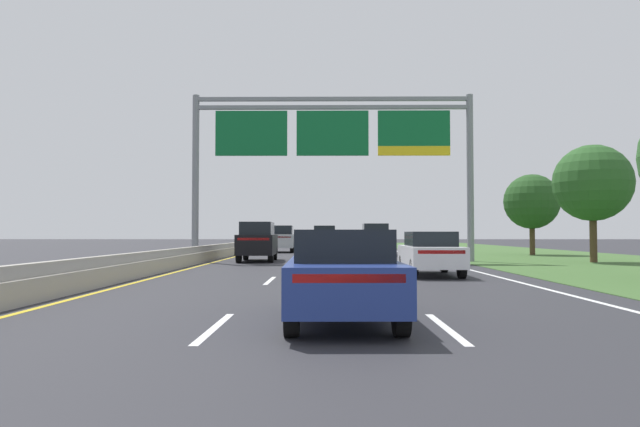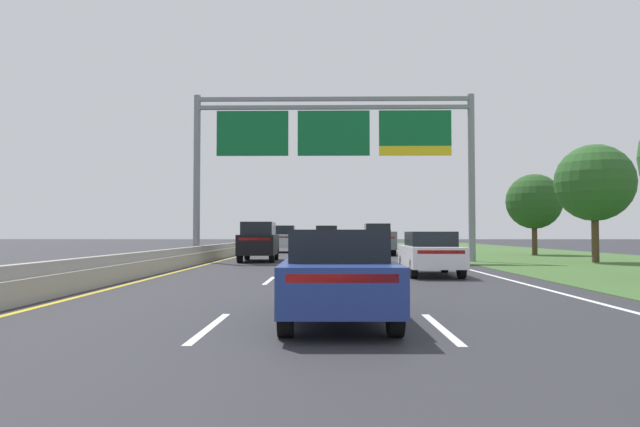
# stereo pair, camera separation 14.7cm
# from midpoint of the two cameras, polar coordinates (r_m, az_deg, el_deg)

# --- Properties ---
(ground_plane) EXTENTS (220.00, 220.00, 0.00)m
(ground_plane) POSITION_cam_midpoint_polar(r_m,az_deg,el_deg) (33.65, 0.56, -4.57)
(ground_plane) COLOR #2B2B30
(lane_striping) EXTENTS (11.96, 106.00, 0.01)m
(lane_striping) POSITION_cam_midpoint_polar(r_m,az_deg,el_deg) (33.19, 0.56, -4.60)
(lane_striping) COLOR white
(lane_striping) RESTS_ON ground
(grass_verge_right) EXTENTS (14.00, 110.00, 0.02)m
(grass_verge_right) POSITION_cam_midpoint_polar(r_m,az_deg,el_deg) (36.42, 23.15, -4.20)
(grass_verge_right) COLOR #3D602D
(grass_verge_right) RESTS_ON ground
(median_barrier_concrete) EXTENTS (0.60, 110.00, 0.85)m
(median_barrier_concrete) POSITION_cam_midpoint_polar(r_m,az_deg,el_deg) (34.28, -10.56, -3.90)
(median_barrier_concrete) COLOR #A8A399
(median_barrier_concrete) RESTS_ON ground
(overhead_sign_gantry) EXTENTS (15.06, 0.42, 8.95)m
(overhead_sign_gantry) POSITION_cam_midpoint_polar(r_m,az_deg,el_deg) (30.50, 1.13, 7.22)
(overhead_sign_gantry) COLOR gray
(overhead_sign_gantry) RESTS_ON ground
(pickup_truck_grey) EXTENTS (2.03, 5.41, 2.20)m
(pickup_truck_grey) POSITION_cam_midpoint_polar(r_m,az_deg,el_deg) (40.05, 5.58, -2.61)
(pickup_truck_grey) COLOR slate
(pickup_truck_grey) RESTS_ON ground
(car_black_left_lane_suv) EXTENTS (2.03, 4.75, 2.11)m
(car_black_left_lane_suv) POSITION_cam_midpoint_polar(r_m,az_deg,el_deg) (30.88, -6.43, -2.75)
(car_black_left_lane_suv) COLOR black
(car_black_left_lane_suv) RESTS_ON ground
(car_silver_left_lane_suv) EXTENTS (2.00, 4.74, 2.11)m
(car_silver_left_lane_suv) POSITION_cam_midpoint_polar(r_m,az_deg,el_deg) (45.36, -3.91, -2.52)
(car_silver_left_lane_suv) COLOR #B2B5BA
(car_silver_left_lane_suv) RESTS_ON ground
(car_blue_centre_lane_sedan) EXTENTS (1.89, 4.43, 1.57)m
(car_blue_centre_lane_sedan) POSITION_cam_midpoint_polar(r_m,az_deg,el_deg) (9.84, 1.78, -6.06)
(car_blue_centre_lane_sedan) COLOR navy
(car_blue_centre_lane_sedan) RESTS_ON ground
(car_darkgreen_centre_lane_suv) EXTENTS (2.03, 4.75, 2.11)m
(car_darkgreen_centre_lane_suv) POSITION_cam_midpoint_polar(r_m,az_deg,el_deg) (45.65, 0.31, -2.52)
(car_darkgreen_centre_lane_suv) COLOR #193D23
(car_darkgreen_centre_lane_suv) RESTS_ON ground
(car_white_right_lane_sedan) EXTENTS (1.88, 4.42, 1.57)m
(car_white_right_lane_sedan) POSITION_cam_midpoint_polar(r_m,az_deg,el_deg) (20.84, 10.81, -3.88)
(car_white_right_lane_sedan) COLOR silver
(car_white_right_lane_sedan) RESTS_ON ground
(roadside_tree_mid) EXTENTS (3.95, 3.95, 6.09)m
(roadside_tree_mid) POSITION_cam_midpoint_polar(r_m,az_deg,el_deg) (32.46, 25.60, 2.77)
(roadside_tree_mid) COLOR #4C3823
(roadside_tree_mid) RESTS_ON ground
(roadside_tree_far) EXTENTS (3.81, 3.81, 5.62)m
(roadside_tree_far) POSITION_cam_midpoint_polar(r_m,az_deg,el_deg) (42.03, 20.44, 1.12)
(roadside_tree_far) COLOR #4C3823
(roadside_tree_far) RESTS_ON ground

